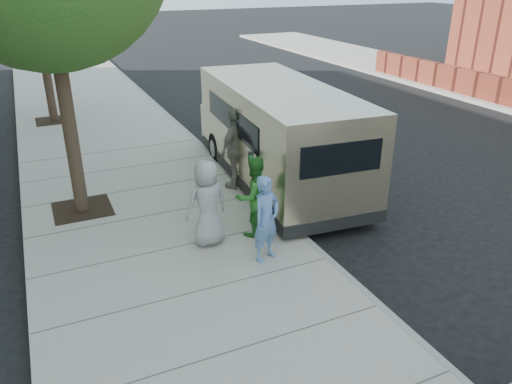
{
  "coord_description": "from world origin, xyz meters",
  "views": [
    {
      "loc": [
        -2.91,
        -7.93,
        4.85
      ],
      "look_at": [
        0.59,
        -0.28,
        1.1
      ],
      "focal_mm": 35.0,
      "sensor_mm": 36.0,
      "label": 1
    }
  ],
  "objects_px": {
    "person_gray_shirt": "(207,203)",
    "parking_meter": "(255,169)",
    "person_officer": "(266,219)",
    "van": "(277,133)",
    "person_green_shirt": "(254,197)",
    "person_striped_polo": "(236,149)"
  },
  "relations": [
    {
      "from": "person_striped_polo",
      "to": "van",
      "type": "bearing_deg",
      "value": 154.72
    },
    {
      "from": "person_green_shirt",
      "to": "person_gray_shirt",
      "type": "height_order",
      "value": "person_gray_shirt"
    },
    {
      "from": "person_officer",
      "to": "person_gray_shirt",
      "type": "bearing_deg",
      "value": 105.16
    },
    {
      "from": "parking_meter",
      "to": "van",
      "type": "bearing_deg",
      "value": 67.99
    },
    {
      "from": "van",
      "to": "person_green_shirt",
      "type": "distance_m",
      "value": 2.97
    },
    {
      "from": "parking_meter",
      "to": "person_gray_shirt",
      "type": "height_order",
      "value": "person_gray_shirt"
    },
    {
      "from": "parking_meter",
      "to": "person_gray_shirt",
      "type": "bearing_deg",
      "value": -127.86
    },
    {
      "from": "person_officer",
      "to": "person_green_shirt",
      "type": "height_order",
      "value": "person_green_shirt"
    },
    {
      "from": "parking_meter",
      "to": "person_gray_shirt",
      "type": "xyz_separation_m",
      "value": [
        -1.36,
        -0.91,
        -0.13
      ]
    },
    {
      "from": "parking_meter",
      "to": "person_striped_polo",
      "type": "bearing_deg",
      "value": 102.22
    },
    {
      "from": "parking_meter",
      "to": "person_gray_shirt",
      "type": "relative_size",
      "value": 0.8
    },
    {
      "from": "person_green_shirt",
      "to": "person_striped_polo",
      "type": "distance_m",
      "value": 2.37
    },
    {
      "from": "person_gray_shirt",
      "to": "parking_meter",
      "type": "bearing_deg",
      "value": -153.25
    },
    {
      "from": "van",
      "to": "person_green_shirt",
      "type": "relative_size",
      "value": 4.25
    },
    {
      "from": "person_gray_shirt",
      "to": "person_striped_polo",
      "type": "bearing_deg",
      "value": -130.75
    },
    {
      "from": "parking_meter",
      "to": "person_striped_polo",
      "type": "height_order",
      "value": "person_striped_polo"
    },
    {
      "from": "person_gray_shirt",
      "to": "person_green_shirt",
      "type": "bearing_deg",
      "value": 170.86
    },
    {
      "from": "parking_meter",
      "to": "person_striped_polo",
      "type": "xyz_separation_m",
      "value": [
        0.15,
        1.34,
        -0.01
      ]
    },
    {
      "from": "parking_meter",
      "to": "person_officer",
      "type": "distance_m",
      "value": 1.96
    },
    {
      "from": "parking_meter",
      "to": "person_green_shirt",
      "type": "distance_m",
      "value": 1.05
    },
    {
      "from": "van",
      "to": "person_gray_shirt",
      "type": "distance_m",
      "value": 3.55
    },
    {
      "from": "person_green_shirt",
      "to": "person_striped_polo",
      "type": "bearing_deg",
      "value": -110.81
    }
  ]
}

